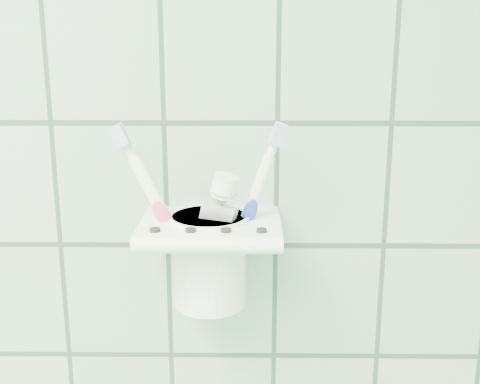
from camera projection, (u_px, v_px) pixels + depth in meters
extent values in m
cube|color=white|center=(213.00, 225.00, 0.64)|extent=(0.06, 0.02, 0.04)
cube|color=white|center=(211.00, 227.00, 0.60)|extent=(0.14, 0.11, 0.02)
cylinder|color=white|center=(207.00, 245.00, 0.55)|extent=(0.14, 0.02, 0.02)
cylinder|color=black|center=(155.00, 231.00, 0.56)|extent=(0.01, 0.01, 0.00)
cylinder|color=black|center=(190.00, 231.00, 0.56)|extent=(0.01, 0.01, 0.00)
cylinder|color=black|center=(226.00, 231.00, 0.56)|extent=(0.01, 0.01, 0.00)
cylinder|color=black|center=(262.00, 231.00, 0.56)|extent=(0.01, 0.01, 0.00)
cylinder|color=white|center=(210.00, 260.00, 0.62)|extent=(0.07, 0.07, 0.10)
cylinder|color=white|center=(209.00, 218.00, 0.60)|extent=(0.08, 0.08, 0.01)
cylinder|color=black|center=(209.00, 217.00, 0.60)|extent=(0.07, 0.07, 0.00)
cylinder|color=white|center=(210.00, 224.00, 0.59)|extent=(0.09, 0.03, 0.15)
cylinder|color=white|center=(209.00, 131.00, 0.56)|extent=(0.02, 0.01, 0.02)
cube|color=silver|center=(208.00, 117.00, 0.55)|extent=(0.02, 0.01, 0.03)
cube|color=white|center=(208.00, 116.00, 0.56)|extent=(0.02, 0.01, 0.03)
ellipsoid|color=#D83F72|center=(209.00, 207.00, 0.58)|extent=(0.03, 0.01, 0.03)
cylinder|color=white|center=(210.00, 211.00, 0.62)|extent=(0.03, 0.08, 0.16)
cylinder|color=white|center=(208.00, 117.00, 0.59)|extent=(0.01, 0.02, 0.03)
cube|color=silver|center=(208.00, 103.00, 0.59)|extent=(0.02, 0.02, 0.03)
cube|color=white|center=(208.00, 102.00, 0.59)|extent=(0.02, 0.02, 0.03)
ellipsoid|color=teal|center=(209.00, 193.00, 0.61)|extent=(0.02, 0.02, 0.03)
cylinder|color=white|center=(216.00, 224.00, 0.60)|extent=(0.07, 0.02, 0.15)
cylinder|color=white|center=(215.00, 138.00, 0.58)|extent=(0.02, 0.01, 0.02)
cube|color=silver|center=(215.00, 125.00, 0.57)|extent=(0.02, 0.01, 0.02)
cube|color=white|center=(215.00, 124.00, 0.58)|extent=(0.02, 0.01, 0.03)
ellipsoid|color=#1E38A5|center=(216.00, 207.00, 0.59)|extent=(0.02, 0.01, 0.03)
cube|color=silver|center=(200.00, 247.00, 0.61)|extent=(0.06, 0.03, 0.11)
cube|color=silver|center=(201.00, 292.00, 0.62)|extent=(0.04, 0.02, 0.02)
cone|color=silver|center=(199.00, 194.00, 0.59)|extent=(0.04, 0.04, 0.02)
cylinder|color=white|center=(199.00, 181.00, 0.59)|extent=(0.04, 0.03, 0.03)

